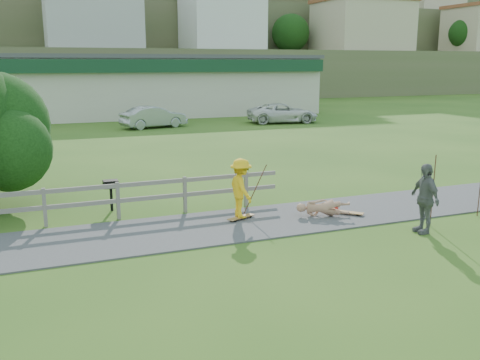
{
  "coord_description": "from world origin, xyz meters",
  "views": [
    {
      "loc": [
        -4.25,
        -11.87,
        4.46
      ],
      "look_at": [
        1.28,
        2.0,
        1.17
      ],
      "focal_mm": 40.0,
      "sensor_mm": 36.0,
      "label": 1
    }
  ],
  "objects_px": {
    "skater_fallen": "(323,208)",
    "car_silver": "(154,117)",
    "spectator_b": "(425,198)",
    "car_white": "(283,113)",
    "bbq": "(111,196)",
    "skater_rider": "(241,192)"
  },
  "relations": [
    {
      "from": "skater_fallen",
      "to": "car_silver",
      "type": "height_order",
      "value": "car_silver"
    },
    {
      "from": "spectator_b",
      "to": "car_silver",
      "type": "distance_m",
      "value": 25.9
    },
    {
      "from": "car_white",
      "to": "bbq",
      "type": "height_order",
      "value": "car_white"
    },
    {
      "from": "skater_rider",
      "to": "spectator_b",
      "type": "bearing_deg",
      "value": -126.4
    },
    {
      "from": "skater_rider",
      "to": "car_white",
      "type": "xyz_separation_m",
      "value": [
        12.39,
        22.5,
        -0.12
      ]
    },
    {
      "from": "skater_fallen",
      "to": "car_silver",
      "type": "bearing_deg",
      "value": 24.53
    },
    {
      "from": "skater_fallen",
      "to": "bbq",
      "type": "distance_m",
      "value": 6.41
    },
    {
      "from": "car_silver",
      "to": "car_white",
      "type": "xyz_separation_m",
      "value": [
        9.72,
        -0.54,
        -0.02
      ]
    },
    {
      "from": "spectator_b",
      "to": "skater_rider",
      "type": "bearing_deg",
      "value": -118.8
    },
    {
      "from": "spectator_b",
      "to": "bbq",
      "type": "bearing_deg",
      "value": -119.64
    },
    {
      "from": "skater_rider",
      "to": "car_silver",
      "type": "distance_m",
      "value": 23.19
    },
    {
      "from": "skater_fallen",
      "to": "spectator_b",
      "type": "distance_m",
      "value": 2.92
    },
    {
      "from": "spectator_b",
      "to": "bbq",
      "type": "distance_m",
      "value": 9.1
    },
    {
      "from": "skater_rider",
      "to": "skater_fallen",
      "type": "relative_size",
      "value": 1.11
    },
    {
      "from": "skater_rider",
      "to": "car_silver",
      "type": "relative_size",
      "value": 0.38
    },
    {
      "from": "spectator_b",
      "to": "bbq",
      "type": "relative_size",
      "value": 1.96
    },
    {
      "from": "bbq",
      "to": "car_silver",
      "type": "bearing_deg",
      "value": 74.34
    },
    {
      "from": "skater_rider",
      "to": "bbq",
      "type": "xyz_separation_m",
      "value": [
        -3.31,
        2.43,
        -0.38
      ]
    },
    {
      "from": "car_white",
      "to": "bbq",
      "type": "distance_m",
      "value": 25.48
    },
    {
      "from": "skater_rider",
      "to": "car_silver",
      "type": "bearing_deg",
      "value": -8.56
    },
    {
      "from": "car_silver",
      "to": "bbq",
      "type": "relative_size",
      "value": 4.75
    },
    {
      "from": "car_silver",
      "to": "skater_fallen",
      "type": "bearing_deg",
      "value": 165.03
    }
  ]
}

